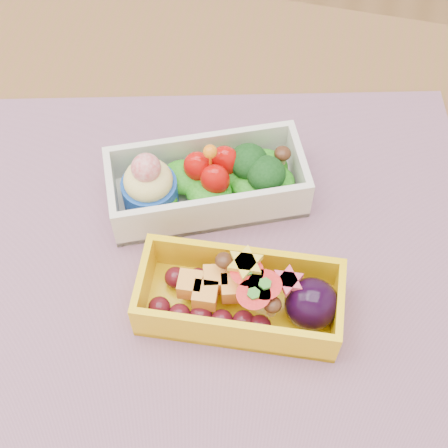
% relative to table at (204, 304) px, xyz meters
% --- Properties ---
extents(table, '(1.20, 0.80, 0.75)m').
position_rel_table_xyz_m(table, '(0.00, 0.00, 0.00)').
color(table, brown).
rests_on(table, ground).
extents(placemat, '(0.61, 0.53, 0.00)m').
position_rel_table_xyz_m(placemat, '(0.01, 0.02, 0.10)').
color(placemat, gray).
rests_on(placemat, table).
extents(bento_white, '(0.21, 0.16, 0.08)m').
position_rel_table_xyz_m(bento_white, '(-0.01, 0.07, 0.13)').
color(bento_white, silver).
rests_on(bento_white, placemat).
extents(bento_yellow, '(0.19, 0.09, 0.06)m').
position_rel_table_xyz_m(bento_yellow, '(0.05, -0.04, 0.13)').
color(bento_yellow, yellow).
rests_on(bento_yellow, placemat).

